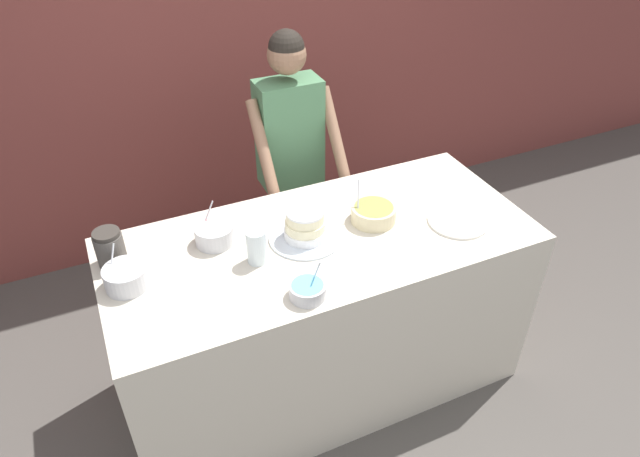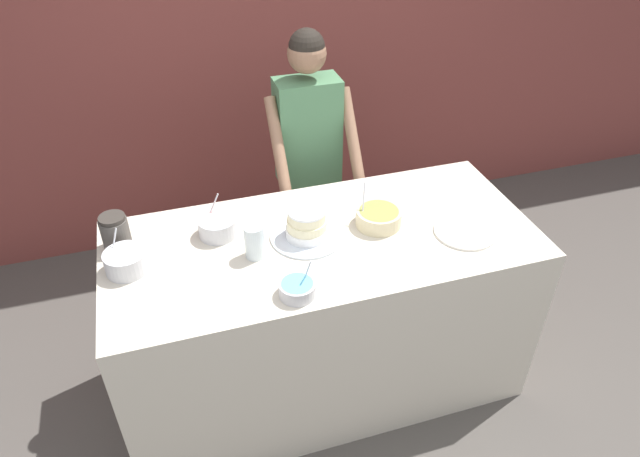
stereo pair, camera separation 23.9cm
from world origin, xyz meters
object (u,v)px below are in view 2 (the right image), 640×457
cake (307,226)px  frosting_bowl_pink (218,226)px  person_baker (309,145)px  frosting_bowl_olive (379,217)px  frosting_bowl_blue (297,288)px  drinking_glass (254,241)px  frosting_bowl_white (126,261)px  ceramic_plate (465,231)px  stoneware_jar (115,232)px

cake → frosting_bowl_pink: bearing=160.1°
person_baker → frosting_bowl_olive: size_ratio=7.83×
frosting_bowl_blue → drinking_glass: bearing=110.4°
frosting_bowl_white → frosting_bowl_pink: size_ratio=1.02×
frosting_bowl_olive → frosting_bowl_pink: frosting_bowl_olive is taller
ceramic_plate → person_baker: bearing=118.3°
frosting_bowl_pink → stoneware_jar: (-0.42, 0.04, 0.03)m
ceramic_plate → frosting_bowl_olive: bearing=153.5°
frosting_bowl_pink → ceramic_plate: (1.04, -0.31, -0.04)m
cake → frosting_bowl_pink: frosting_bowl_pink is taller
frosting_bowl_pink → drinking_glass: size_ratio=1.12×
cake → frosting_bowl_blue: (-0.14, -0.34, -0.03)m
frosting_bowl_white → ceramic_plate: (1.43, -0.18, -0.04)m
cake → frosting_bowl_olive: bearing=-0.6°
frosting_bowl_pink → ceramic_plate: size_ratio=0.61×
cake → stoneware_jar: bearing=167.8°
frosting_bowl_white → ceramic_plate: 1.44m
frosting_bowl_white → ceramic_plate: size_ratio=0.62×
frosting_bowl_white → frosting_bowl_pink: bearing=18.6°
cake → frosting_bowl_pink: size_ratio=1.92×
frosting_bowl_olive → stoneware_jar: bearing=171.2°
frosting_bowl_olive → frosting_bowl_pink: (-0.70, 0.14, 0.01)m
frosting_bowl_blue → stoneware_jar: 0.83m
person_baker → frosting_bowl_olive: bearing=-79.9°
frosting_bowl_olive → ceramic_plate: bearing=-26.5°
frosting_bowl_blue → stoneware_jar: size_ratio=0.95×
frosting_bowl_blue → frosting_bowl_white: (-0.62, 0.34, 0.02)m
frosting_bowl_blue → frosting_bowl_pink: (-0.23, 0.47, 0.01)m
ceramic_plate → stoneware_jar: 1.51m
frosting_bowl_olive → frosting_bowl_pink: bearing=169.0°
frosting_bowl_white → person_baker: bearing=35.5°
person_baker → frosting_bowl_pink: size_ratio=9.54×
person_baker → stoneware_jar: person_baker is taller
drinking_glass → stoneware_jar: (-0.55, 0.23, 0.00)m
frosting_bowl_white → stoneware_jar: size_ratio=1.07×
frosting_bowl_pink → frosting_bowl_blue: bearing=-64.1°
frosting_bowl_blue → ceramic_plate: size_ratio=0.55×
person_baker → cake: size_ratio=4.95×
person_baker → frosting_bowl_blue: bearing=-108.6°
person_baker → frosting_bowl_pink: (-0.58, -0.56, -0.02)m
cake → frosting_bowl_blue: 0.37m
frosting_bowl_pink → frosting_bowl_white: bearing=-161.4°
cake → drinking_glass: 0.25m
frosting_bowl_olive → ceramic_plate: frosting_bowl_olive is taller
frosting_bowl_olive → stoneware_jar: frosting_bowl_olive is taller
frosting_bowl_white → frosting_bowl_pink: (0.39, 0.13, -0.00)m
frosting_bowl_olive → stoneware_jar: (-1.12, 0.17, 0.04)m
person_baker → stoneware_jar: bearing=-152.5°
frosting_bowl_white → drinking_glass: (0.51, -0.06, 0.03)m
frosting_bowl_blue → frosting_bowl_olive: frosting_bowl_olive is taller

